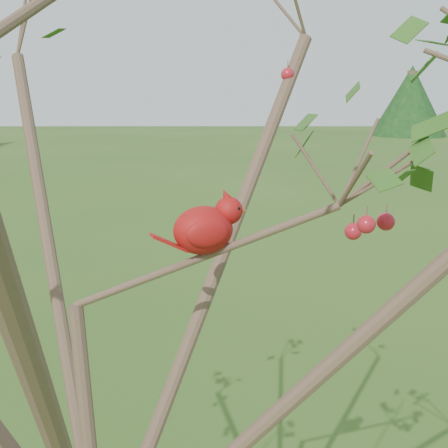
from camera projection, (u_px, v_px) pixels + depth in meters
name	position (u px, v px, depth m)	size (l,w,h in m)	color
crabapple_tree	(91.00, 250.00, 1.16)	(2.35, 2.05, 2.95)	#473126
cardinal	(206.00, 227.00, 1.25)	(0.22, 0.15, 0.16)	#A60E14
distant_trees	(304.00, 109.00, 27.33)	(38.65, 16.12, 3.87)	#473126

